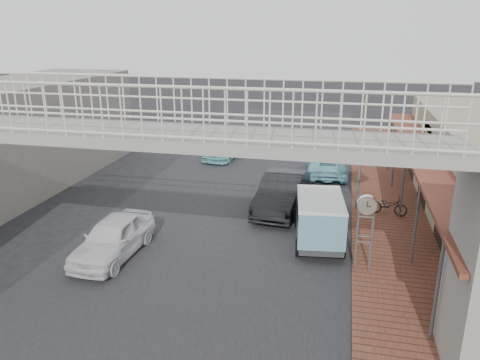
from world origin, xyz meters
The scene contains 14 objects.
ground centered at (0.00, 0.00, 0.00)m, with size 120.00×120.00×0.00m, color black.
road_strip centered at (0.00, 0.00, 0.01)m, with size 10.00×60.00×0.01m, color black.
sidewalk centered at (6.50, 3.00, 0.05)m, with size 3.00×40.00×0.10m, color brown.
footbridge centered at (0.00, -4.00, 3.18)m, with size 16.40×2.40×6.34m.
building_far_left centered at (-11.00, 6.00, 2.50)m, with size 5.00×14.00×5.00m, color gray.
white_hatchback centered at (-2.92, -0.53, 0.67)m, with size 1.59×3.94×1.34m, color silver.
dark_sedan centered at (2.08, 4.97, 0.78)m, with size 1.64×4.71×1.55m, color black.
angkot_curb centered at (3.67, 10.51, 0.60)m, with size 2.00×4.33×1.20m, color #76BECC.
angkot_far centered at (-2.46, 12.77, 0.61)m, with size 1.70×4.17×1.21m, color #70BFC2.
angkot_van centered at (3.81, 2.08, 1.12)m, with size 2.02×3.75×1.76m.
motorcycle_near centered at (6.44, 5.15, 0.50)m, with size 0.53×1.52×0.80m, color black.
motorcycle_far centered at (5.76, 12.85, 0.60)m, with size 0.47×1.68×1.01m, color black.
street_clock centered at (5.30, 0.21, 2.16)m, with size 0.61×0.49×2.49m.
arrow_sign centered at (5.96, 5.27, 2.83)m, with size 2.04×1.37×3.37m.
Camera 1 is at (4.45, -13.65, 7.44)m, focal length 35.00 mm.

